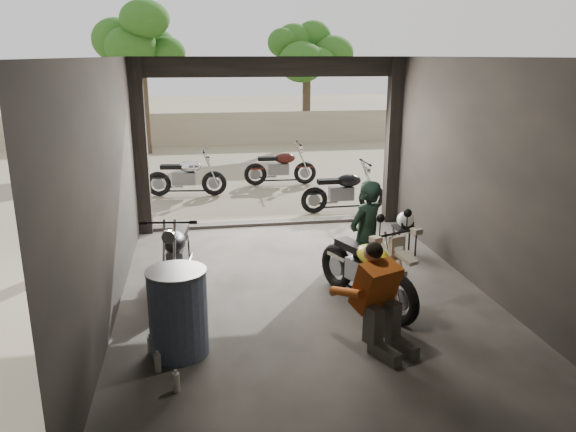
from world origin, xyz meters
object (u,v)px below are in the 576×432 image
object	(u,v)px
outside_bike_b	(280,164)
outside_bike_c	(343,187)
left_bike	(176,249)
helmet	(406,220)
outside_bike_a	(186,173)
mechanic	(383,302)
sign_post	(421,126)
oil_drum	(178,314)
stool	(405,231)
main_bike	(366,264)
rider	(365,238)

from	to	relation	value
outside_bike_b	outside_bike_c	xyz separation A→B (m)	(0.92, -2.79, -0.01)
left_bike	helmet	size ratio (longest dim) A/B	5.60
outside_bike_a	mechanic	distance (m)	8.03
mechanic	sign_post	distance (m)	7.16
left_bike	outside_bike_b	size ratio (longest dim) A/B	1.03
outside_bike_b	helmet	size ratio (longest dim) A/B	5.42
outside_bike_b	helmet	distance (m)	5.71
sign_post	outside_bike_a	bearing A→B (deg)	162.52
left_bike	outside_bike_a	distance (m)	5.47
oil_drum	helmet	bearing A→B (deg)	36.33
outside_bike_c	oil_drum	bearing A→B (deg)	147.55
left_bike	sign_post	bearing A→B (deg)	45.32
outside_bike_c	stool	world-z (taller)	outside_bike_c
main_bike	oil_drum	distance (m)	2.59
outside_bike_b	oil_drum	distance (m)	8.58
main_bike	outside_bike_a	bearing A→B (deg)	88.58
oil_drum	outside_bike_b	bearing A→B (deg)	73.76
outside_bike_c	mechanic	world-z (taller)	mechanic
mechanic	main_bike	bearing A→B (deg)	58.26
stool	outside_bike_b	bearing A→B (deg)	102.60
rider	sign_post	size ratio (longest dim) A/B	0.65
outside_bike_b	mechanic	world-z (taller)	mechanic
outside_bike_b	rider	xyz separation A→B (m)	(0.11, -6.95, 0.26)
main_bike	outside_bike_c	world-z (taller)	main_bike
outside_bike_a	helmet	size ratio (longest dim) A/B	5.53
main_bike	left_bike	xyz separation A→B (m)	(-2.48, 1.05, -0.02)
outside_bike_a	stool	world-z (taller)	outside_bike_a
left_bike	oil_drum	size ratio (longest dim) A/B	1.67
main_bike	mechanic	size ratio (longest dim) A/B	1.47
helmet	stool	bearing A→B (deg)	85.71
main_bike	oil_drum	world-z (taller)	main_bike
main_bike	sign_post	distance (m)	6.03
outside_bike_c	sign_post	bearing A→B (deg)	-71.68
rider	stool	size ratio (longest dim) A/B	3.33
main_bike	stool	size ratio (longest dim) A/B	3.61
left_bike	helmet	world-z (taller)	left_bike
main_bike	mechanic	world-z (taller)	mechanic
outside_bike_b	helmet	world-z (taller)	outside_bike_b
left_bike	outside_bike_b	world-z (taller)	left_bike
left_bike	oil_drum	world-z (taller)	left_bike
left_bike	mechanic	world-z (taller)	mechanic
left_bike	sign_post	xyz separation A→B (m)	(5.30, 4.15, 1.13)
rider	helmet	bearing A→B (deg)	-162.51
outside_bike_c	oil_drum	distance (m)	6.38
outside_bike_a	helmet	distance (m)	5.98
main_bike	helmet	world-z (taller)	main_bike
main_bike	helmet	bearing A→B (deg)	33.86
outside_bike_c	helmet	size ratio (longest dim) A/B	5.34
main_bike	stool	world-z (taller)	main_bike
outside_bike_a	sign_post	bearing A→B (deg)	-97.18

